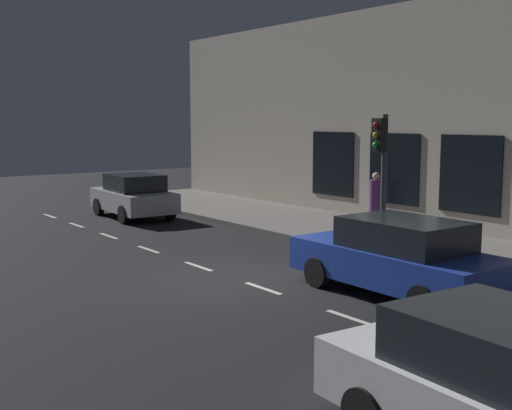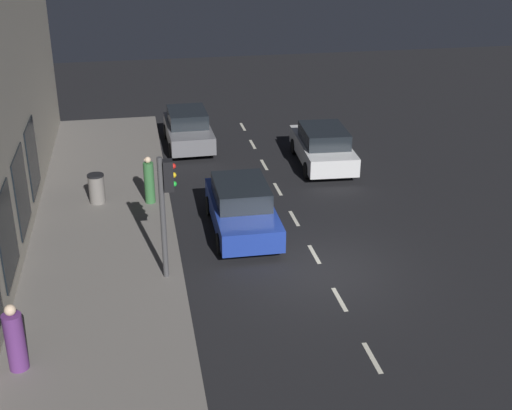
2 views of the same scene
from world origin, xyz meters
TOP-DOWN VIEW (x-y plane):
  - ground_plane at (0.00, 0.00)m, footprint 60.00×60.00m
  - sidewalk at (6.25, 0.00)m, footprint 4.50×32.00m
  - building_facade at (8.80, -0.00)m, footprint 0.65×32.00m
  - lane_centre_line at (0.00, -1.00)m, footprint 0.12×27.20m
  - traffic_light at (4.37, -0.24)m, footprint 0.50×0.32m
  - parked_car_2 at (2.35, 9.84)m, footprint 2.12×4.01m
  - parked_car_3 at (1.87, -3.08)m, footprint 2.01×4.60m
  - pedestrian_0 at (7.99, 3.28)m, footprint 0.49×0.49m

SIDE VIEW (x-z plane):
  - ground_plane at x=0.00m, z-range 0.00..0.00m
  - lane_centre_line at x=0.00m, z-range 0.00..0.01m
  - sidewalk at x=6.25m, z-range 0.00..0.15m
  - parked_car_2 at x=2.35m, z-range 0.00..1.58m
  - parked_car_3 at x=1.87m, z-range 0.00..1.58m
  - pedestrian_0 at x=7.99m, z-range 0.07..1.72m
  - traffic_light at x=4.37m, z-range 0.77..4.30m
  - building_facade at x=8.80m, z-range -0.01..7.26m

